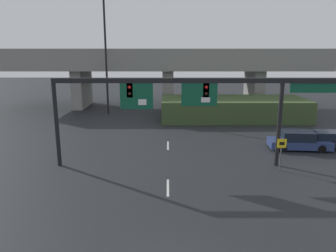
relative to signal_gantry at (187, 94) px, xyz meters
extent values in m
cube|color=silver|center=(-1.29, -3.71, -4.99)|extent=(0.14, 2.40, 0.01)
cube|color=silver|center=(-1.29, 4.76, -4.99)|extent=(0.14, 2.40, 0.01)
cube|color=silver|center=(-1.29, 13.23, -4.99)|extent=(0.14, 2.40, 0.01)
cube|color=silver|center=(-1.29, 21.70, -4.99)|extent=(0.14, 2.40, 0.01)
cylinder|color=black|center=(-8.84, 0.02, -1.96)|extent=(0.28, 0.28, 6.06)
cylinder|color=black|center=(6.27, 0.02, -1.96)|extent=(0.28, 0.28, 6.06)
cube|color=black|center=(0.60, 0.02, 0.91)|extent=(18.89, 0.32, 0.32)
cube|color=black|center=(-3.81, 0.02, 0.28)|extent=(0.40, 0.28, 0.95)
sphere|color=red|center=(-3.81, -0.15, 0.49)|extent=(0.22, 0.22, 0.22)
sphere|color=black|center=(-3.81, -0.15, 0.07)|extent=(0.22, 0.22, 0.22)
cube|color=black|center=(1.23, 0.02, 0.28)|extent=(0.40, 0.28, 0.95)
sphere|color=red|center=(1.23, -0.15, 0.49)|extent=(0.22, 0.22, 0.22)
sphere|color=black|center=(1.23, -0.15, 0.07)|extent=(0.22, 0.22, 0.22)
cube|color=#0F4C33|center=(-3.36, -0.08, -0.11)|extent=(2.18, 0.08, 1.73)
cube|color=white|center=(-2.98, -0.13, -0.50)|extent=(0.55, 0.03, 0.38)
cube|color=#0F4C33|center=(0.79, -0.08, 0.00)|extent=(2.37, 0.08, 1.51)
cube|color=white|center=(1.21, -0.13, -0.34)|extent=(0.59, 0.03, 0.33)
cube|color=#0F4C33|center=(8.35, -0.04, 0.43)|extent=(3.18, 0.07, 0.64)
cylinder|color=#4C4C4C|center=(6.17, -1.00, -3.86)|extent=(0.08, 0.08, 2.26)
cube|color=yellow|center=(6.17, -1.05, -3.08)|extent=(0.60, 0.03, 0.60)
cube|color=black|center=(6.17, -1.06, -3.08)|extent=(0.33, 0.01, 0.21)
cylinder|color=black|center=(-8.67, 18.17, 2.94)|extent=(0.24, 0.24, 15.87)
cube|color=gray|center=(-1.29, 23.51, 1.05)|extent=(41.86, 7.78, 1.88)
cube|color=gray|center=(-1.29, 19.82, 2.43)|extent=(41.86, 0.40, 0.90)
cube|color=gray|center=(-13.15, 23.51, -2.44)|extent=(1.40, 6.23, 5.10)
cube|color=gray|center=(-1.29, 23.51, -2.44)|extent=(1.40, 6.23, 5.10)
cube|color=gray|center=(10.57, 23.51, -2.44)|extent=(1.40, 6.23, 5.10)
cube|color=#384C28|center=(6.19, 15.27, -3.80)|extent=(16.29, 6.41, 2.39)
cube|color=navy|center=(9.32, 3.77, -4.52)|extent=(4.92, 2.31, 0.62)
cube|color=black|center=(9.13, 3.78, -3.85)|extent=(2.62, 1.92, 0.72)
cylinder|color=black|center=(10.87, 4.47, -4.67)|extent=(0.66, 0.28, 0.64)
cylinder|color=black|center=(10.72, 2.80, -4.67)|extent=(0.66, 0.28, 0.64)
cylinder|color=black|center=(7.92, 4.73, -4.67)|extent=(0.66, 0.28, 0.64)
cylinder|color=black|center=(7.77, 3.06, -4.67)|extent=(0.66, 0.28, 0.64)
cube|color=black|center=(12.12, 4.06, -4.55)|extent=(4.86, 2.25, 0.56)
cube|color=black|center=(11.93, 4.08, -3.93)|extent=(2.60, 1.85, 0.67)
cylinder|color=black|center=(10.75, 4.99, -4.67)|extent=(0.66, 0.28, 0.64)
cylinder|color=black|center=(10.59, 3.43, -4.67)|extent=(0.66, 0.28, 0.64)
camera|label=1|loc=(-1.28, -21.56, 3.03)|focal=35.00mm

